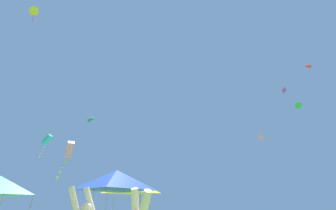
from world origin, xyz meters
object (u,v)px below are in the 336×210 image
(kite_green_delta, at_px, (298,105))
(canopy_tent_blue, at_px, (116,180))
(kite_pink_box, at_px, (69,150))
(canopy_tent_yellow, at_px, (131,186))
(kite_red_box, at_px, (309,66))
(kite_pink_diamond, at_px, (261,137))
(kite_cyan_box, at_px, (47,140))
(kite_yellow_delta, at_px, (34,12))
(kite_purple_diamond, at_px, (284,90))
(kite_green_diamond, at_px, (90,119))

(kite_green_delta, bearing_deg, canopy_tent_blue, -159.18)
(kite_pink_box, bearing_deg, canopy_tent_yellow, -5.74)
(kite_red_box, bearing_deg, kite_pink_diamond, 98.10)
(kite_green_delta, distance_m, kite_cyan_box, 28.65)
(kite_green_delta, relative_size, kite_yellow_delta, 0.40)
(kite_yellow_delta, bearing_deg, kite_pink_diamond, 18.89)
(canopy_tent_blue, relative_size, kite_pink_box, 1.08)
(kite_purple_diamond, bearing_deg, kite_green_delta, -117.05)
(kite_pink_box, distance_m, kite_green_diamond, 19.23)
(canopy_tent_blue, bearing_deg, kite_yellow_delta, 161.66)
(canopy_tent_blue, bearing_deg, kite_green_delta, 20.82)
(kite_cyan_box, bearing_deg, kite_red_box, -15.75)
(kite_yellow_delta, bearing_deg, kite_green_diamond, 85.18)
(kite_pink_diamond, bearing_deg, kite_yellow_delta, -161.11)
(canopy_tent_blue, bearing_deg, canopy_tent_yellow, 86.58)
(kite_yellow_delta, height_order, kite_red_box, kite_yellow_delta)
(canopy_tent_yellow, distance_m, kite_pink_box, 6.42)
(kite_red_box, bearing_deg, kite_yellow_delta, -179.89)
(canopy_tent_yellow, bearing_deg, kite_purple_diamond, 14.71)
(kite_pink_box, bearing_deg, kite_red_box, -6.29)
(kite_green_diamond, bearing_deg, canopy_tent_blue, -67.11)
(kite_red_box, relative_size, kite_pink_diamond, 0.74)
(canopy_tent_yellow, bearing_deg, kite_green_diamond, 120.38)
(kite_pink_box, height_order, kite_green_delta, kite_green_delta)
(kite_pink_diamond, bearing_deg, canopy_tent_blue, -141.48)
(kite_pink_box, relative_size, kite_green_diamond, 2.45)
(kite_green_delta, xyz_separation_m, kite_red_box, (-0.07, -3.05, 3.01))
(canopy_tent_yellow, distance_m, kite_green_delta, 19.41)
(kite_green_diamond, distance_m, kite_purple_diamond, 31.52)
(canopy_tent_blue, height_order, kite_green_diamond, kite_green_diamond)
(kite_pink_box, height_order, kite_green_diamond, kite_green_diamond)
(kite_pink_box, bearing_deg, kite_yellow_delta, -155.39)
(kite_red_box, height_order, kite_pink_diamond, kite_red_box)
(canopy_tent_blue, distance_m, kite_red_box, 21.51)
(kite_green_diamond, xyz_separation_m, kite_pink_diamond, (25.85, -9.36, -5.78))
(canopy_tent_blue, distance_m, kite_yellow_delta, 20.65)
(kite_pink_diamond, bearing_deg, kite_purple_diamond, -32.88)
(kite_purple_diamond, bearing_deg, canopy_tent_blue, -151.43)
(kite_red_box, distance_m, kite_pink_diamond, 10.54)
(kite_pink_diamond, bearing_deg, kite_pink_box, -162.67)
(canopy_tent_blue, xyz_separation_m, kite_purple_diamond, (19.85, 10.81, 13.07))
(canopy_tent_yellow, bearing_deg, kite_red_box, -6.48)
(kite_purple_diamond, height_order, kite_pink_diamond, kite_purple_diamond)
(canopy_tent_yellow, height_order, kite_green_diamond, kite_green_diamond)
(kite_green_diamond, relative_size, kite_yellow_delta, 0.63)
(kite_purple_diamond, distance_m, kite_pink_diamond, 7.42)
(kite_pink_box, xyz_separation_m, kite_red_box, (23.08, -2.55, 8.56))
(canopy_tent_yellow, height_order, kite_pink_diamond, kite_pink_diamond)
(canopy_tent_yellow, relative_size, kite_red_box, 5.57)
(kite_purple_diamond, xyz_separation_m, kite_cyan_box, (-30.13, 0.80, -7.57))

